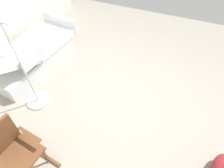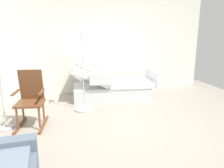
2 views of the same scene
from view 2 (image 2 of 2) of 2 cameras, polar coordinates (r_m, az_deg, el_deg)
ground_plane at (r=4.12m, az=7.90°, el=-11.60°), size 6.75×6.75×0.00m
side_wall at (r=6.38m, az=-0.77°, el=10.13°), size 0.10×5.57×2.70m
hospital_bed at (r=5.79m, az=-0.05°, el=-0.75°), size 1.17×2.16×1.03m
rocking_chair at (r=4.38m, az=-20.21°, el=-3.72°), size 0.82×0.57×1.05m
iv_pole at (r=5.01m, az=-7.26°, el=-3.86°), size 0.44×0.44×1.69m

